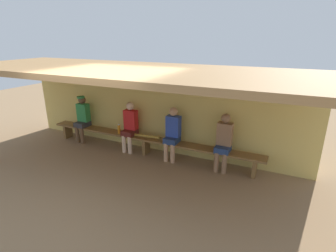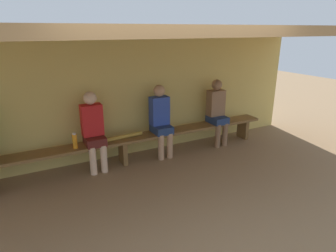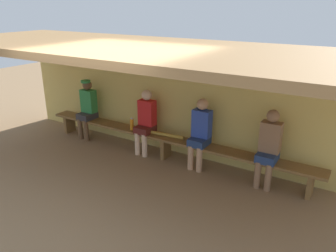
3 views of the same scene
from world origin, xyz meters
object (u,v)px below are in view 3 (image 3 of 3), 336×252
bench (166,140)px  player_in_white (87,106)px  player_rightmost (146,119)px  baseball_bat (163,134)px  player_leftmost (269,145)px  player_with_sunglasses (200,131)px  water_bottle_orange (132,124)px

bench → player_in_white: player_in_white is taller
player_rightmost → baseball_bat: size_ratio=1.51×
bench → baseball_bat: bearing=-180.0°
player_in_white → player_rightmost: size_ratio=1.01×
player_leftmost → player_with_sunglasses: bearing=180.0°
player_in_white → baseball_bat: (2.05, -0.00, -0.25)m
bench → player_rightmost: player_rightmost is taller
player_rightmost → player_in_white: bearing=180.0°
bench → player_rightmost: (-0.48, 0.00, 0.34)m
player_leftmost → water_bottle_orange: (-2.83, -0.05, -0.15)m
player_rightmost → water_bottle_orange: bearing=-171.2°
player_leftmost → baseball_bat: size_ratio=1.51×
player_leftmost → baseball_bat: 2.10m
player_rightmost → water_bottle_orange: (-0.32, -0.05, -0.15)m
player_leftmost → water_bottle_orange: player_leftmost is taller
player_leftmost → player_rightmost: same height
bench → player_leftmost: size_ratio=4.49×
baseball_bat → bench: bearing=-5.4°
bench → water_bottle_orange: size_ratio=23.23×
player_with_sunglasses → player_in_white: bearing=180.0°
player_in_white → player_leftmost: bearing=-0.0°
player_with_sunglasses → baseball_bat: bearing=-179.8°
player_leftmost → player_with_sunglasses: (-1.27, 0.00, 0.00)m
bench → player_rightmost: bearing=179.6°
player_in_white → player_with_sunglasses: size_ratio=1.01×
bench → player_leftmost: (2.03, 0.00, 0.34)m
player_leftmost → water_bottle_orange: size_ratio=5.17×
player_with_sunglasses → water_bottle_orange: player_with_sunglasses is taller
player_leftmost → baseball_bat: player_leftmost is taller
bench → player_in_white: (-2.11, 0.00, 0.36)m
player_leftmost → player_in_white: player_in_white is taller
player_with_sunglasses → baseball_bat: (-0.81, -0.00, -0.24)m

